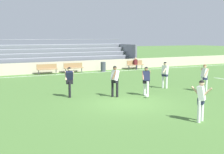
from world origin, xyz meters
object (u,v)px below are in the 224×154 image
object	(u,v)px
bench_far_right	(73,67)
bench_centre_sideline	(135,64)
trash_bin	(103,67)
player_white_challenging	(115,78)
player_white_wide_left	(165,73)
player_white_wide_right	(201,97)
bench_far_left	(47,68)
player_white_deep_cover	(204,75)
bleacher_stand	(47,57)
spectator_seated	(136,63)
soccer_ball	(147,96)
player_dark_trailing_run	(69,79)
player_dark_overlapping	(146,79)

from	to	relation	value
bench_far_right	bench_centre_sideline	bearing A→B (deg)	0.00
trash_bin	player_white_challenging	world-z (taller)	player_white_challenging
bench_far_right	player_white_wide_left	bearing A→B (deg)	-77.56
player_white_wide_right	bench_far_left	bearing A→B (deg)	94.27
player_white_wide_left	player_white_deep_cover	bearing A→B (deg)	-54.78
bleacher_stand	bench_far_left	world-z (taller)	bleacher_stand
bench_far_left	player_white_wide_right	distance (m)	17.50
spectator_seated	player_white_wide_left	size ratio (longest dim) A/B	0.71
bench_centre_sideline	soccer_ball	bearing A→B (deg)	-119.15
trash_bin	player_white_deep_cover	bearing A→B (deg)	-85.97
player_white_wide_left	spectator_seated	bearing A→B (deg)	67.68
player_white_challenging	player_dark_trailing_run	xyz separation A→B (m)	(-2.22, 1.09, -0.04)
bench_far_right	player_dark_trailing_run	distance (m)	11.29
player_white_challenging	player_dark_trailing_run	size ratio (longest dim) A/B	1.04
bench_far_left	bench_far_right	size ratio (longest dim) A/B	1.00
spectator_seated	player_dark_overlapping	bearing A→B (deg)	-119.36
bench_centre_sideline	player_white_wide_left	xyz separation A→B (m)	(-4.31, -10.60, 0.47)
trash_bin	bleacher_stand	bearing A→B (deg)	136.60
spectator_seated	player_dark_trailing_run	world-z (taller)	player_dark_trailing_run
trash_bin	bench_far_right	bearing A→B (deg)	173.92
bleacher_stand	player_white_challenging	distance (m)	15.37
bleacher_stand	trash_bin	xyz separation A→B (m)	(4.27, -4.04, -0.85)
spectator_seated	soccer_ball	size ratio (longest dim) A/B	5.50
bench_far_left	soccer_ball	size ratio (longest dim) A/B	8.18
spectator_seated	player_white_wide_left	bearing A→B (deg)	-112.32
bench_far_right	player_dark_trailing_run	xyz separation A→B (m)	(-4.05, -10.53, 0.44)
soccer_ball	bench_centre_sideline	bearing A→B (deg)	60.85
bleacher_stand	player_white_challenging	size ratio (longest dim) A/B	10.88
spectator_seated	player_white_deep_cover	world-z (taller)	player_white_deep_cover
bench_far_left	bench_centre_sideline	xyz separation A→B (m)	(9.09, 0.00, 0.00)
bench_far_left	player_white_deep_cover	world-z (taller)	player_white_deep_cover
bench_far_left	player_dark_overlapping	size ratio (longest dim) A/B	1.10
bench_far_right	spectator_seated	xyz separation A→B (m)	(6.64, -0.12, 0.16)
spectator_seated	soccer_ball	bearing A→B (deg)	-119.37
player_white_deep_cover	bench_far_right	bearing A→B (deg)	106.59
player_dark_overlapping	player_white_deep_cover	distance (m)	3.89
player_white_challenging	player_dark_overlapping	distance (m)	1.79
spectator_seated	player_white_wide_right	distance (m)	19.00
player_white_wide_left	bench_far_left	bearing A→B (deg)	114.29
bleacher_stand	bench_centre_sideline	bearing A→B (deg)	-24.95
player_white_challenging	player_white_wide_left	world-z (taller)	player_white_challenging
bench_far_left	trash_bin	size ratio (longest dim) A/B	1.97
bench_far_left	bench_far_right	distance (m)	2.45
trash_bin	soccer_ball	xyz separation A→B (m)	(-3.31, -12.36, -0.35)
trash_bin	spectator_seated	size ratio (longest dim) A/B	0.75
player_white_wide_left	soccer_ball	world-z (taller)	player_white_wide_left
bench_centre_sideline	soccer_ball	xyz separation A→B (m)	(-7.06, -12.67, -0.44)
bench_centre_sideline	player_dark_overlapping	bearing A→B (deg)	-119.12
bleacher_stand	spectator_seated	bearing A→B (deg)	-25.63
player_white_challenging	player_dark_trailing_run	bearing A→B (deg)	153.77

